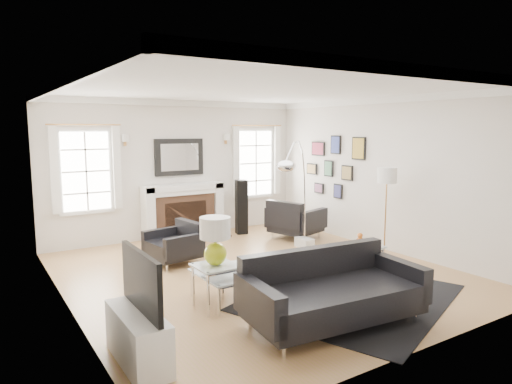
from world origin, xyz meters
TOP-DOWN VIEW (x-y plane):
  - floor at (0.00, 0.00)m, footprint 6.00×6.00m
  - back_wall at (0.00, 3.00)m, footprint 5.50×0.04m
  - front_wall at (0.00, -3.00)m, footprint 5.50×0.04m
  - left_wall at (-2.75, 0.00)m, footprint 0.04×6.00m
  - right_wall at (2.75, 0.00)m, footprint 0.04×6.00m
  - ceiling at (0.00, 0.00)m, footprint 5.50×6.00m
  - crown_molding at (0.00, 0.00)m, footprint 5.50×6.00m
  - fireplace at (0.00, 2.79)m, footprint 1.70×0.69m
  - mantel_mirror at (0.00, 2.95)m, footprint 1.05×0.07m
  - window_left at (-1.85, 2.95)m, footprint 1.24×0.15m
  - window_right at (1.85, 2.95)m, footprint 1.24×0.15m
  - gallery_wall at (2.72, 1.30)m, footprint 0.04×1.73m
  - tv_unit at (-2.44, -1.70)m, footprint 0.35×1.00m
  - area_rug at (0.47, -1.56)m, footprint 3.34×3.09m
  - sofa at (-0.31, -2.01)m, footprint 2.16×1.15m
  - armchair_left at (-0.85, 1.18)m, footprint 0.86×0.93m
  - armchair_right at (1.84, 1.48)m, footprint 1.11×1.18m
  - coffee_table at (-0.90, -0.76)m, footprint 0.85×0.85m
  - side_table_left at (-1.20, -0.90)m, footprint 0.50×0.50m
  - nesting_table at (0.78, -1.39)m, footprint 0.57×0.48m
  - gourd_lamp at (-1.20, -0.90)m, footprint 0.38×0.38m
  - orange_vase at (0.78, -1.39)m, footprint 0.10×0.10m
  - arc_floor_lamp at (0.98, 0.29)m, footprint 1.49×1.38m
  - stick_floor_lamp at (2.20, -0.58)m, footprint 0.32×0.32m
  - speaker_tower at (1.18, 2.45)m, footprint 0.28×0.28m

SIDE VIEW (x-z plane):
  - floor at x=0.00m, z-range 0.00..0.00m
  - area_rug at x=0.47m, z-range 0.00..0.01m
  - armchair_left at x=-0.85m, z-range 0.03..0.59m
  - tv_unit at x=-2.44m, z-range -0.22..0.87m
  - coffee_table at x=-0.90m, z-range 0.16..0.54m
  - armchair_right at x=1.84m, z-range 0.04..0.70m
  - sofa at x=-0.31m, z-range 0.03..0.71m
  - side_table_left at x=-1.20m, z-range 0.17..0.72m
  - nesting_table at x=0.78m, z-range 0.19..0.82m
  - fireplace at x=0.00m, z-range -0.01..1.10m
  - speaker_tower at x=1.18m, z-range 0.00..1.15m
  - orange_vase at x=0.78m, z-range 0.64..0.80m
  - gourd_lamp at x=-1.20m, z-range 0.60..1.20m
  - arc_floor_lamp at x=0.98m, z-range 0.09..2.19m
  - stick_floor_lamp at x=2.20m, z-range 0.58..2.17m
  - back_wall at x=0.00m, z-range 0.00..2.80m
  - front_wall at x=0.00m, z-range 0.00..2.80m
  - left_wall at x=-2.75m, z-range 0.00..2.80m
  - right_wall at x=2.75m, z-range 0.00..2.80m
  - window_left at x=-1.85m, z-range 0.65..2.27m
  - window_right at x=1.85m, z-range 0.65..2.27m
  - gallery_wall at x=2.72m, z-range 0.89..2.18m
  - mantel_mirror at x=0.00m, z-range 1.27..2.02m
  - crown_molding at x=0.00m, z-range 2.68..2.80m
  - ceiling at x=0.00m, z-range 2.79..2.81m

